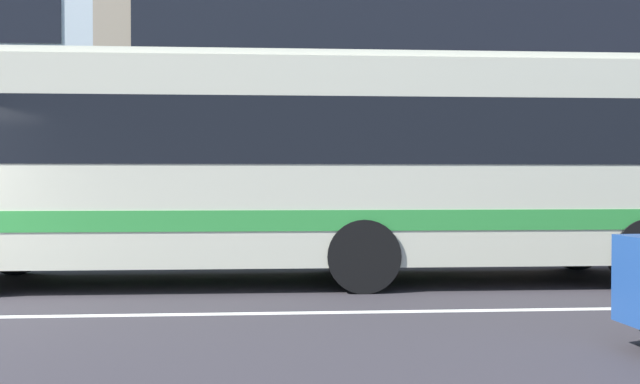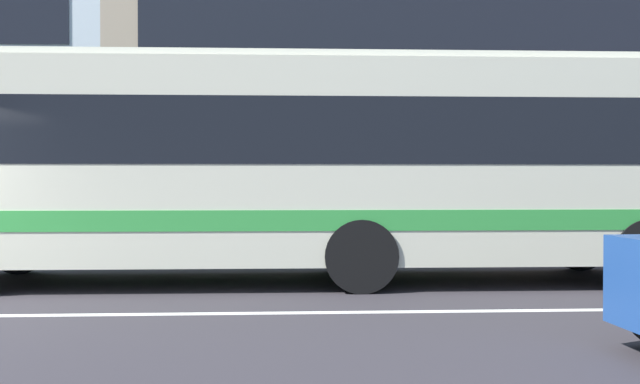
# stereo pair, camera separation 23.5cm
# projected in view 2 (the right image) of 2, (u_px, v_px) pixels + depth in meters

# --- Properties ---
(hedge_row_far) EXTENTS (12.71, 1.10, 0.85)m
(hedge_row_far) POSITION_uv_depth(u_px,v_px,m) (146.00, 234.00, 14.92)
(hedge_row_far) COLOR #2D6F36
(hedge_row_far) RESTS_ON ground_plane
(apartment_block_right) EXTENTS (24.22, 10.49, 9.72)m
(apartment_block_right) POSITION_uv_depth(u_px,v_px,m) (501.00, 81.00, 24.87)
(apartment_block_right) COLOR tan
(apartment_block_right) RESTS_ON ground_plane
(transit_bus) EXTENTS (11.34, 2.65, 3.32)m
(transit_bus) POSITION_uv_depth(u_px,v_px,m) (307.00, 160.00, 11.06)
(transit_bus) COLOR beige
(transit_bus) RESTS_ON ground_plane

